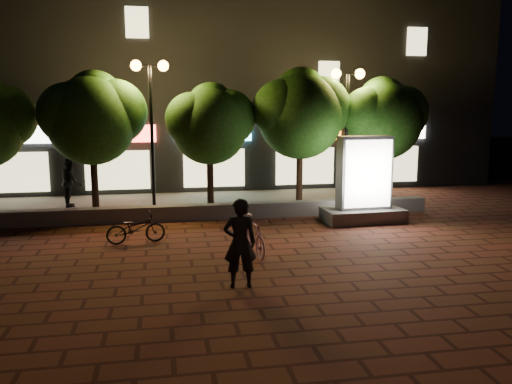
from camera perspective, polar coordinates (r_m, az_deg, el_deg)
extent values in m
plane|color=#5B261C|center=(13.74, -4.92, -6.62)|extent=(80.00, 80.00, 0.00)
cube|color=slate|center=(17.55, -6.17, -2.19)|extent=(16.00, 0.45, 0.50)
cube|color=slate|center=(20.04, -6.68, -1.32)|extent=(16.00, 5.00, 0.08)
cube|color=black|center=(26.19, -7.84, 12.15)|extent=(28.00, 8.00, 10.00)
cube|color=white|center=(22.86, -25.11, 5.67)|extent=(3.20, 0.12, 0.70)
cube|color=beige|center=(22.99, -24.84, 1.94)|extent=(2.60, 0.10, 1.60)
cube|color=#FF4536|center=(22.18, -15.02, 6.15)|extent=(3.20, 0.12, 0.70)
cube|color=beige|center=(22.32, -14.85, 2.31)|extent=(2.60, 0.10, 1.60)
cube|color=#5ED8EE|center=(22.22, -4.63, 6.46)|extent=(3.20, 0.12, 0.70)
cube|color=beige|center=(22.35, -4.58, 2.62)|extent=(2.60, 0.10, 1.60)
cube|color=orange|center=(22.96, 5.42, 6.55)|extent=(3.20, 0.12, 0.70)
cube|color=beige|center=(23.09, 5.36, 2.83)|extent=(2.60, 0.10, 1.60)
cube|color=white|center=(24.35, 14.58, 6.46)|extent=(3.20, 0.12, 0.70)
cube|color=beige|center=(24.47, 14.43, 2.96)|extent=(2.60, 0.10, 1.60)
cube|color=beige|center=(22.31, -12.86, 17.60)|extent=(0.90, 0.10, 1.20)
cube|color=beige|center=(23.24, 7.95, 12.46)|extent=(0.90, 0.10, 1.20)
cube|color=beige|center=(24.89, 17.15, 15.41)|extent=(0.90, 0.10, 1.20)
sphere|color=#2E591A|center=(19.42, -25.75, 7.43)|extent=(2.10, 2.10, 2.10)
cylinder|color=black|center=(18.86, -17.21, 1.34)|extent=(0.24, 0.24, 2.34)
sphere|color=#2E591A|center=(18.69, -17.52, 7.41)|extent=(3.00, 3.00, 3.00)
sphere|color=#2E591A|center=(18.80, -15.20, 8.44)|extent=(2.25, 2.25, 2.25)
sphere|color=#2E591A|center=(18.63, -19.69, 8.05)|extent=(2.10, 2.10, 2.10)
sphere|color=#2E591A|center=(19.01, -17.20, 9.72)|extent=(1.95, 1.95, 1.95)
cylinder|color=black|center=(18.80, -5.01, 1.51)|extent=(0.24, 0.24, 2.21)
sphere|color=#2E591A|center=(18.63, -5.09, 7.14)|extent=(2.70, 2.70, 2.70)
sphere|color=#2E591A|center=(18.89, -3.11, 8.11)|extent=(2.03, 2.03, 2.02)
sphere|color=#2E591A|center=(18.42, -6.96, 7.86)|extent=(1.89, 1.89, 1.89)
sphere|color=#2E591A|center=(18.97, -4.92, 9.23)|extent=(1.76, 1.76, 1.76)
cylinder|color=black|center=(19.37, 4.76, 2.09)|extent=(0.24, 0.24, 2.43)
sphere|color=#2E591A|center=(19.20, 4.85, 8.22)|extent=(3.10, 3.10, 3.10)
sphere|color=#2E591A|center=(19.60, 6.92, 9.09)|extent=(2.33, 2.33, 2.33)
sphere|color=#2E591A|center=(18.88, 2.91, 8.98)|extent=(2.17, 2.17, 2.17)
sphere|color=#2E591A|center=(19.56, 4.90, 10.52)|extent=(2.01, 2.02, 2.02)
cylinder|color=black|center=(20.43, 13.46, 2.07)|extent=(0.24, 0.24, 2.29)
sphere|color=#2E591A|center=(20.28, 13.68, 7.52)|extent=(2.90, 2.90, 2.90)
sphere|color=#2E591A|center=(20.75, 15.34, 8.33)|extent=(2.18, 2.17, 2.17)
sphere|color=#2E591A|center=(19.87, 12.15, 8.26)|extent=(2.03, 2.03, 2.03)
sphere|color=#2E591A|center=(20.62, 13.62, 9.57)|extent=(1.89, 1.88, 1.88)
cylinder|color=black|center=(18.38, -11.26, 5.56)|extent=(0.12, 0.12, 5.00)
cylinder|color=black|center=(18.38, -11.53, 13.35)|extent=(0.90, 0.08, 0.08)
sphere|color=#FFA23F|center=(18.39, -12.97, 13.30)|extent=(0.36, 0.36, 0.36)
sphere|color=#FFA23F|center=(18.37, -10.09, 13.40)|extent=(0.36, 0.36, 0.36)
cylinder|color=black|center=(19.57, 9.80, 5.55)|extent=(0.12, 0.12, 4.80)
cylinder|color=black|center=(19.54, 10.01, 12.59)|extent=(0.90, 0.08, 0.08)
sphere|color=#FFA23F|center=(19.39, 8.73, 12.64)|extent=(0.36, 0.36, 0.36)
sphere|color=#FFA23F|center=(19.70, 11.26, 12.52)|extent=(0.36, 0.36, 0.36)
cube|color=slate|center=(17.51, 11.56, -2.47)|extent=(2.64, 1.41, 0.43)
cube|color=#4C4C51|center=(17.28, 11.72, 2.08)|extent=(1.75, 0.67, 2.37)
cube|color=white|center=(16.99, 12.16, 1.94)|extent=(1.57, 0.11, 2.16)
cube|color=white|center=(17.56, 11.30, 2.22)|extent=(1.57, 0.11, 2.16)
imported|color=#C280A6|center=(13.36, -0.29, -4.77)|extent=(0.73, 1.76, 1.02)
imported|color=black|center=(10.99, -1.77, -5.59)|extent=(0.71, 0.48, 1.91)
imported|color=black|center=(14.88, -12.98, -3.88)|extent=(1.67, 0.79, 0.84)
imported|color=black|center=(20.32, -19.49, 1.07)|extent=(0.79, 0.96, 1.83)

